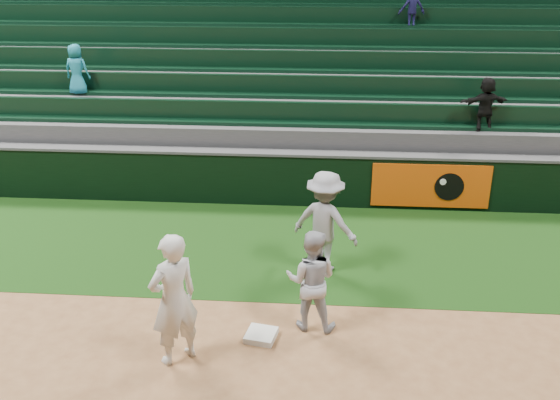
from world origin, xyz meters
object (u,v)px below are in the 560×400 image
Objects in this scene: first_baseman at (174,300)px; baserunner at (311,280)px; base_coach at (325,222)px; first_base at (261,335)px.

first_baseman reaches higher than baserunner.
baserunner is at bearing 108.22° from base_coach.
first_base is 1.62m from first_baseman.
baserunner is (1.90, 0.99, -0.18)m from first_baseman.
first_baseman is 1.22× the size of baserunner.
baserunner is at bearing 165.10° from first_baseman.
first_baseman reaches higher than first_base.
first_baseman is 1.06× the size of base_coach.
baserunner is 0.87× the size of base_coach.
base_coach is (2.09, 2.84, -0.05)m from first_baseman.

